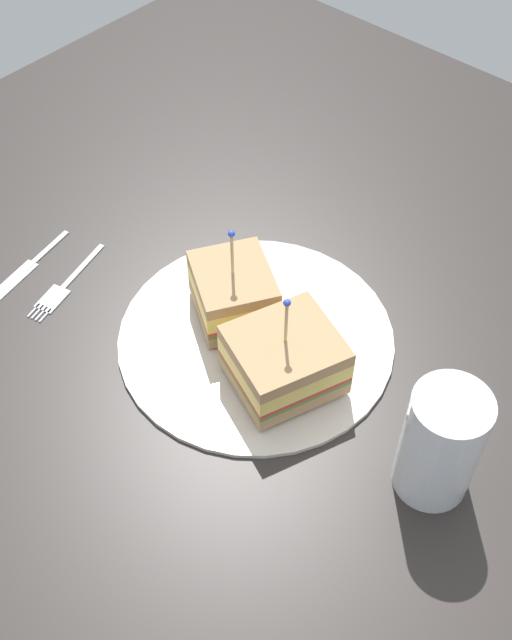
% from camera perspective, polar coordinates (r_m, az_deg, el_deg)
% --- Properties ---
extents(ground_plane, '(1.16, 1.16, 0.02)m').
position_cam_1_polar(ground_plane, '(0.81, 0.00, -1.83)').
color(ground_plane, '#2D2826').
extents(plate, '(0.28, 0.28, 0.01)m').
position_cam_1_polar(plate, '(0.80, 0.00, -1.16)').
color(plate, silver).
rests_on(plate, ground_plane).
extents(sandwich_half_front, '(0.11, 0.11, 0.11)m').
position_cam_1_polar(sandwich_half_front, '(0.79, -1.64, 2.05)').
color(sandwich_half_front, tan).
rests_on(sandwich_half_front, plate).
extents(sandwich_half_back, '(0.12, 0.12, 0.11)m').
position_cam_1_polar(sandwich_half_back, '(0.74, 2.07, -2.86)').
color(sandwich_half_back, tan).
rests_on(sandwich_half_back, plate).
extents(drink_glass, '(0.07, 0.07, 0.12)m').
position_cam_1_polar(drink_glass, '(0.68, 13.09, -8.90)').
color(drink_glass, silver).
rests_on(drink_glass, ground_plane).
extents(fork, '(0.12, 0.04, 0.00)m').
position_cam_1_polar(fork, '(0.87, -13.88, 2.18)').
color(fork, silver).
rests_on(fork, ground_plane).
extents(knife, '(0.13, 0.03, 0.00)m').
position_cam_1_polar(knife, '(0.90, -16.35, 3.51)').
color(knife, silver).
rests_on(knife, ground_plane).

